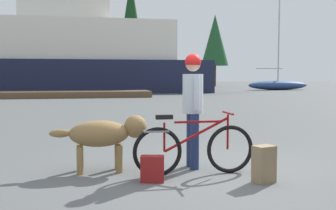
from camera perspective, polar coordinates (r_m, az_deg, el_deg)
name	(u,v)px	position (r m, az deg, el deg)	size (l,w,h in m)	color
ground_plane	(217,171)	(6.33, 6.77, -9.15)	(160.00, 160.00, 0.00)	#595B5B
bicycle	(193,149)	(6.02, 3.56, -6.06)	(1.81, 0.44, 0.91)	black
person_cyclist	(193,99)	(6.39, 3.47, 0.86)	(0.32, 0.53, 1.79)	navy
dog	(105,134)	(6.26, -8.71, -4.01)	(1.45, 0.47, 0.85)	olive
backpack	(264,164)	(5.76, 13.19, -8.01)	(0.28, 0.20, 0.50)	#8C7251
handbag_pannier	(152,169)	(5.67, -2.19, -8.86)	(0.32, 0.18, 0.36)	maroon
dock_pier	(16,95)	(27.73, -20.37, 1.34)	(17.07, 2.63, 0.40)	brown
ferry_boat	(31,58)	(35.74, -18.44, 6.22)	(29.14, 8.31, 8.23)	#191E38
sailboat_moored	(278,84)	(41.38, 15.02, 2.79)	(6.11, 1.71, 9.65)	navy
pine_tree_center	(131,18)	(50.51, -5.17, 11.92)	(3.11, 3.11, 13.15)	#4C331E
pine_tree_far_right	(215,40)	(52.89, 6.54, 8.93)	(3.45, 3.45, 9.06)	#4C331E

